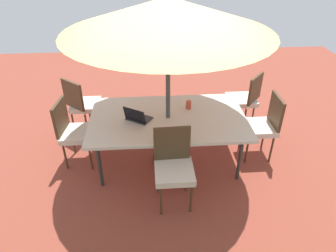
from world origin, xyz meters
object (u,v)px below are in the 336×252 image
(dining_table, at_px, (168,120))
(patio_umbrella, at_px, (168,16))
(chair_east, at_px, (74,130))
(laptop, at_px, (138,117))
(cup, at_px, (189,105))
(chair_north, at_px, (174,164))
(chair_southwest, at_px, (245,97))
(chair_west, at_px, (263,124))
(chair_southeast, at_px, (82,103))

(dining_table, distance_m, patio_umbrella, 1.39)
(chair_east, bearing_deg, dining_table, -85.25)
(laptop, height_order, cup, laptop)
(chair_north, height_order, chair_east, same)
(chair_southwest, bearing_deg, dining_table, -17.02)
(patio_umbrella, bearing_deg, laptop, 7.40)
(chair_east, relative_size, cup, 8.27)
(chair_east, xyz_separation_m, cup, (-1.63, -0.17, 0.24))
(patio_umbrella, height_order, chair_east, patio_umbrella)
(chair_north, relative_size, cup, 8.27)
(chair_west, bearing_deg, patio_umbrella, -88.21)
(patio_umbrella, relative_size, cup, 21.26)
(patio_umbrella, relative_size, chair_north, 2.57)
(chair_north, relative_size, laptop, 2.44)
(chair_east, height_order, cup, chair_east)
(laptop, bearing_deg, chair_east, 25.83)
(chair_west, distance_m, chair_east, 2.70)
(chair_east, bearing_deg, chair_southwest, -66.60)
(patio_umbrella, relative_size, chair_east, 2.57)
(cup, bearing_deg, chair_southwest, -149.33)
(dining_table, height_order, chair_east, chair_east)
(chair_north, xyz_separation_m, chair_east, (1.33, -0.85, 0.00))
(chair_north, distance_m, cup, 1.10)
(chair_west, bearing_deg, dining_table, -88.21)
(chair_west, height_order, chair_east, same)
(patio_umbrella, bearing_deg, chair_west, -179.40)
(patio_umbrella, xyz_separation_m, laptop, (0.42, 0.05, -1.30))
(patio_umbrella, xyz_separation_m, chair_southeast, (1.33, -0.84, -1.52))
(chair_north, bearing_deg, patio_umbrella, 88.62)
(dining_table, relative_size, chair_west, 2.19)
(dining_table, distance_m, chair_west, 1.39)
(dining_table, bearing_deg, laptop, 7.40)
(chair_southwest, xyz_separation_m, cup, (1.04, 0.62, 0.24))
(patio_umbrella, bearing_deg, cup, -144.33)
(patio_umbrella, distance_m, cup, 1.34)
(chair_north, relative_size, chair_southeast, 1.00)
(chair_east, distance_m, cup, 1.66)
(chair_southeast, xyz_separation_m, chair_west, (-2.71, 0.83, 0.00))
(laptop, relative_size, cup, 3.39)
(patio_umbrella, bearing_deg, chair_north, 90.73)
(chair_east, bearing_deg, laptop, -89.62)
(chair_southwest, relative_size, chair_southeast, 1.00)
(chair_southwest, relative_size, laptop, 2.44)
(dining_table, height_order, laptop, laptop)
(patio_umbrella, xyz_separation_m, chair_east, (1.32, -0.05, -1.52))
(chair_north, height_order, chair_southeast, same)
(chair_east, bearing_deg, chair_west, -83.84)
(laptop, bearing_deg, chair_southwest, -120.79)
(chair_east, bearing_deg, chair_north, -115.73)
(chair_southeast, bearing_deg, chair_west, -155.89)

